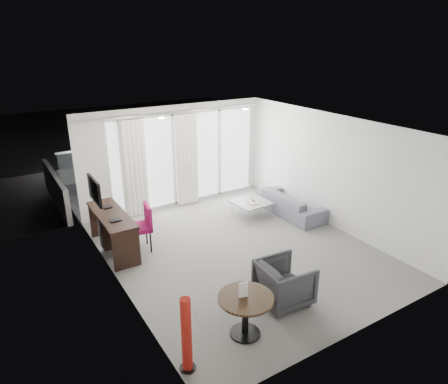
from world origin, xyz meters
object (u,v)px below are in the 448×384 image
round_table (245,316)px  tub_armchair (284,283)px  red_lamp (186,335)px  rattan_chair_a (169,169)px  desk (113,232)px  sofa (290,203)px  coffee_table (251,208)px  rattan_chair_b (210,168)px  desk_chair (138,228)px

round_table → tub_armchair: bearing=17.5°
red_lamp → tub_armchair: 2.09m
red_lamp → rattan_chair_a: size_ratio=1.33×
desk → red_lamp: red_lamp is taller
sofa → red_lamp: bearing=125.4°
coffee_table → sofa: (0.89, -0.43, 0.09)m
sofa → rattan_chair_b: size_ratio=2.35×
desk_chair → red_lamp: size_ratio=0.88×
red_lamp → desk: bearing=87.6°
desk_chair → tub_armchair: bearing=-54.9°
desk → sofa: desk is taller
rattan_chair_b → coffee_table: bearing=-79.1°
desk → coffee_table: desk is taller
desk → coffee_table: bearing=-1.1°
desk → desk_chair: desk_chair is taller
sofa → coffee_table: bearing=64.0°
red_lamp → sofa: red_lamp is taller
desk → coffee_table: size_ratio=2.14×
sofa → rattan_chair_b: 3.30m
round_table → sofa: round_table is taller
sofa → rattan_chair_b: rattan_chair_b is taller
red_lamp → coffee_table: red_lamp is taller
red_lamp → tub_armchair: bearing=13.0°
round_table → rattan_chair_b: 6.97m
tub_armchair → rattan_chair_a: size_ratio=0.97×
red_lamp → coffee_table: (3.57, 3.60, -0.37)m
desk → rattan_chair_a: bearing=50.1°
coffee_table → tub_armchair: bearing=-116.3°
desk_chair → coffee_table: bearing=12.9°
round_table → sofa: (3.43, 3.02, -0.05)m
desk → round_table: 3.62m
coffee_table → rattan_chair_b: (0.45, 2.84, 0.22)m
desk_chair → rattan_chair_a: (2.27, 3.50, -0.07)m
coffee_table → sofa: size_ratio=0.43×
desk_chair → tub_armchair: size_ratio=1.21×
tub_armchair → coffee_table: size_ratio=0.99×
rattan_chair_a → tub_armchair: bearing=-102.0°
rattan_chair_b → desk: bearing=-124.4°
red_lamp → desk_chair: bearing=80.1°
tub_armchair → sofa: (2.44, 2.70, -0.09)m
coffee_table → desk: bearing=178.9°
desk → sofa: bearing=-6.6°
red_lamp → rattan_chair_b: 7.60m
desk_chair → coffee_table: 3.00m
sofa → tub_armchair: bearing=137.9°
round_table → coffee_table: 4.29m
round_table → rattan_chair_a: size_ratio=0.98×
coffee_table → sofa: bearing=-26.0°
sofa → rattan_chair_a: bearing=23.1°
desk → desk_chair: size_ratio=1.79×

